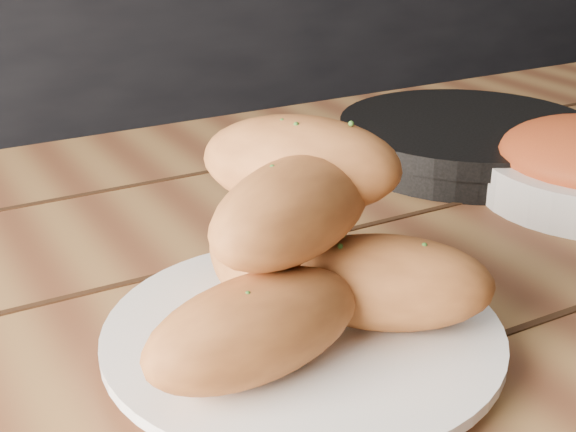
# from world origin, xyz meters

# --- Properties ---
(counter) EXTENTS (2.80, 0.60, 0.90)m
(counter) POSITION_xyz_m (0.00, 1.70, 0.45)
(counter) COLOR black
(counter) RESTS_ON ground
(table) EXTENTS (1.54, 0.98, 0.75)m
(table) POSITION_xyz_m (-0.57, 0.22, 0.66)
(table) COLOR brown
(table) RESTS_ON ground
(plate) EXTENTS (0.27, 0.27, 0.02)m
(plate) POSITION_xyz_m (-0.71, 0.17, 0.76)
(plate) COLOR white
(plate) RESTS_ON table
(bread_rolls) EXTENTS (0.25, 0.22, 0.13)m
(bread_rolls) POSITION_xyz_m (-0.71, 0.17, 0.82)
(bread_rolls) COLOR #B16731
(bread_rolls) RESTS_ON plate
(skillet) EXTENTS (0.40, 0.28, 0.05)m
(skillet) POSITION_xyz_m (-0.36, 0.41, 0.77)
(skillet) COLOR black
(skillet) RESTS_ON table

